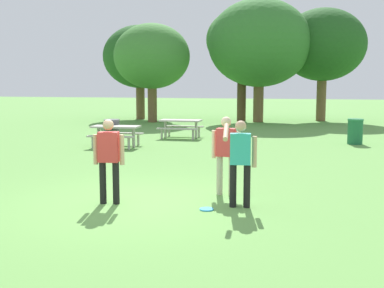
{
  "coord_description": "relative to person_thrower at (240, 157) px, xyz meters",
  "views": [
    {
      "loc": [
        3.25,
        -8.83,
        2.35
      ],
      "look_at": [
        0.78,
        1.52,
        1.0
      ],
      "focal_mm": 45.96,
      "sensor_mm": 36.0,
      "label": 1
    }
  ],
  "objects": [
    {
      "name": "tree_far_right",
      "position": [
        -2.74,
        20.38,
        3.81
      ],
      "size": [
        4.26,
        4.26,
        6.63
      ],
      "color": "#4C3823",
      "rests_on": "ground"
    },
    {
      "name": "picnic_table_near",
      "position": [
        -5.56,
        7.54,
        -0.4
      ],
      "size": [
        1.78,
        1.51,
        0.77
      ],
      "color": "#B2ADA3",
      "rests_on": "ground"
    },
    {
      "name": "tree_back_left",
      "position": [
        1.91,
        21.54,
        3.54
      ],
      "size": [
        5.02,
        5.02,
        6.66
      ],
      "color": "brown",
      "rests_on": "ground"
    },
    {
      "name": "ground_plane",
      "position": [
        -2.03,
        -0.16,
        -0.96
      ],
      "size": [
        120.0,
        120.0,
        0.0
      ],
      "primitive_type": "plane",
      "color": "#609947"
    },
    {
      "name": "tree_slender_mid",
      "position": [
        -1.69,
        19.98,
        3.59
      ],
      "size": [
        5.95,
        5.95,
        7.1
      ],
      "color": "brown",
      "rests_on": "ground"
    },
    {
      "name": "frisbee",
      "position": [
        -0.57,
        -0.33,
        -0.95
      ],
      "size": [
        0.26,
        0.26,
        0.03
      ],
      "primitive_type": "cylinder",
      "color": "#2D9EDB",
      "rests_on": "ground"
    },
    {
      "name": "trash_can_beside_table",
      "position": [
        -5.92,
        8.05,
        -0.48
      ],
      "size": [
        0.59,
        0.59,
        0.96
      ],
      "color": "#515156",
      "rests_on": "ground"
    },
    {
      "name": "person_thrower",
      "position": [
        0.0,
        0.0,
        0.0
      ],
      "size": [
        0.61,
        0.73,
        1.64
      ],
      "color": "black",
      "rests_on": "ground"
    },
    {
      "name": "person_bystander",
      "position": [
        -0.43,
        0.94,
        -0.02
      ],
      "size": [
        0.61,
        0.25,
        1.64
      ],
      "color": "#B7AD93",
      "rests_on": "ground"
    },
    {
      "name": "picnic_table_far",
      "position": [
        -4.0,
        10.84,
        -0.4
      ],
      "size": [
        1.72,
        1.44,
        0.77
      ],
      "color": "#B2ADA3",
      "rests_on": "ground"
    },
    {
      "name": "tree_broad_center",
      "position": [
        -7.68,
        18.36,
        2.82
      ],
      "size": [
        4.39,
        4.39,
        5.68
      ],
      "color": "brown",
      "rests_on": "ground"
    },
    {
      "name": "tree_tall_left",
      "position": [
        -9.17,
        20.5,
        2.92
      ],
      "size": [
        4.58,
        4.58,
        5.85
      ],
      "color": "brown",
      "rests_on": "ground"
    },
    {
      "name": "person_catcher",
      "position": [
        -2.5,
        -0.3,
        -0.02
      ],
      "size": [
        0.61,
        0.27,
        1.64
      ],
      "color": "black",
      "rests_on": "ground"
    },
    {
      "name": "trash_can_further_along",
      "position": [
        2.94,
        10.42,
        -0.48
      ],
      "size": [
        0.59,
        0.59,
        0.96
      ],
      "color": "#1E663D",
      "rests_on": "ground"
    }
  ]
}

